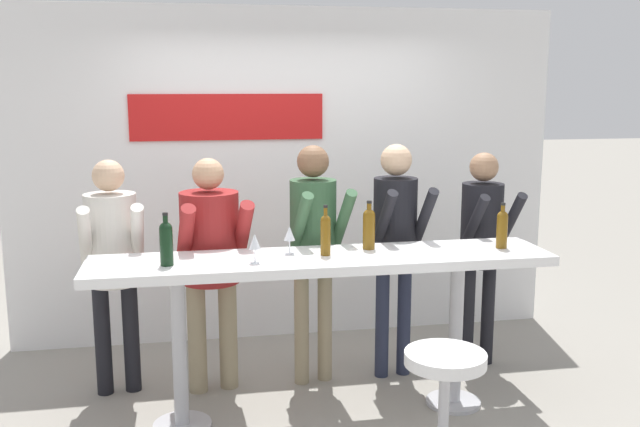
{
  "coord_description": "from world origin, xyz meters",
  "views": [
    {
      "loc": [
        -0.79,
        -4.18,
        2.11
      ],
      "look_at": [
        0.0,
        0.09,
        1.3
      ],
      "focal_mm": 40.0,
      "sensor_mm": 36.0,
      "label": 1
    }
  ],
  "objects": [
    {
      "name": "wine_glass_1",
      "position": [
        -0.19,
        0.09,
        1.17
      ],
      "size": [
        0.07,
        0.07,
        0.18
      ],
      "color": "silver",
      "rests_on": "tasting_table"
    },
    {
      "name": "ground_plane",
      "position": [
        0.0,
        0.0,
        0.0
      ],
      "size": [
        40.0,
        40.0,
        0.0
      ],
      "primitive_type": "plane",
      "color": "gray"
    },
    {
      "name": "bar_stool",
      "position": [
        0.54,
        -0.72,
        0.44
      ],
      "size": [
        0.47,
        0.47,
        0.66
      ],
      "color": "#B2B2B7",
      "rests_on": "ground_plane"
    },
    {
      "name": "wine_bottle_3",
      "position": [
        0.02,
        0.02,
        1.19
      ],
      "size": [
        0.06,
        0.06,
        0.31
      ],
      "color": "brown",
      "rests_on": "tasting_table"
    },
    {
      "name": "person_left",
      "position": [
        -0.67,
        0.52,
        0.99
      ],
      "size": [
        0.52,
        0.6,
        1.61
      ],
      "rotation": [
        0.0,
        0.0,
        0.17
      ],
      "color": "gray",
      "rests_on": "ground_plane"
    },
    {
      "name": "back_wall",
      "position": [
        -0.0,
        1.56,
        1.35
      ],
      "size": [
        4.45,
        0.12,
        2.69
      ],
      "color": "white",
      "rests_on": "ground_plane"
    },
    {
      "name": "person_center",
      "position": [
        0.62,
        0.53,
        1.06
      ],
      "size": [
        0.4,
        0.52,
        1.68
      ],
      "rotation": [
        0.0,
        0.0,
        0.1
      ],
      "color": "#23283D",
      "rests_on": "ground_plane"
    },
    {
      "name": "tasting_table",
      "position": [
        0.0,
        0.0,
        0.9
      ],
      "size": [
        2.85,
        0.57,
        1.05
      ],
      "color": "white",
      "rests_on": "ground_plane"
    },
    {
      "name": "person_center_right",
      "position": [
        1.3,
        0.6,
        1.01
      ],
      "size": [
        0.39,
        0.51,
        1.6
      ],
      "rotation": [
        0.0,
        0.0,
        0.09
      ],
      "color": "black",
      "rests_on": "ground_plane"
    },
    {
      "name": "wine_bottle_0",
      "position": [
        0.33,
        0.13,
        1.19
      ],
      "size": [
        0.08,
        0.08,
        0.31
      ],
      "color": "brown",
      "rests_on": "tasting_table"
    },
    {
      "name": "person_center_left",
      "position": [
        0.04,
        0.53,
        1.06
      ],
      "size": [
        0.44,
        0.56,
        1.68
      ],
      "rotation": [
        0.0,
        0.0,
        0.19
      ],
      "color": "gray",
      "rests_on": "ground_plane"
    },
    {
      "name": "wine_bottle_1",
      "position": [
        -0.94,
        -0.06,
        1.19
      ],
      "size": [
        0.08,
        0.08,
        0.31
      ],
      "color": "black",
      "rests_on": "tasting_table"
    },
    {
      "name": "wine_bottle_2",
      "position": [
        1.17,
        -0.0,
        1.18
      ],
      "size": [
        0.07,
        0.07,
        0.29
      ],
      "color": "brown",
      "rests_on": "tasting_table"
    },
    {
      "name": "wine_glass_0",
      "position": [
        -0.42,
        -0.1,
        1.17
      ],
      "size": [
        0.07,
        0.07,
        0.18
      ],
      "color": "silver",
      "rests_on": "tasting_table"
    },
    {
      "name": "person_far_left",
      "position": [
        -1.31,
        0.59,
        1.0
      ],
      "size": [
        0.44,
        0.54,
        1.61
      ],
      "rotation": [
        0.0,
        0.0,
        0.11
      ],
      "color": "black",
      "rests_on": "ground_plane"
    }
  ]
}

